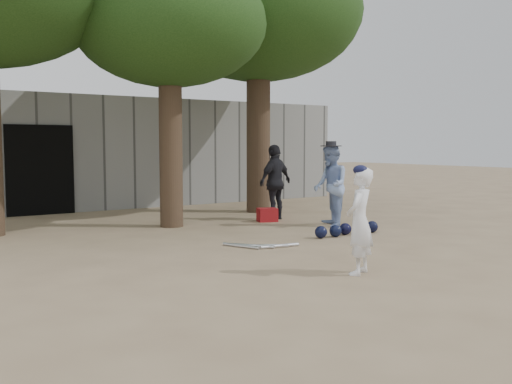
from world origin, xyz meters
TOP-DOWN VIEW (x-y plane):
  - ground at (0.00, 0.00)m, footprint 70.00×70.00m
  - boy_player at (0.77, -1.22)m, footprint 0.62×0.55m
  - spectator_blue at (3.41, 2.39)m, footprint 0.95×1.04m
  - spectator_dark at (3.07, 3.92)m, footprint 1.08×0.67m
  - red_bag at (2.72, 3.73)m, footprint 0.50×0.43m
  - back_building at (-0.00, 10.33)m, footprint 16.00×5.24m
  - helmet_row at (2.87, 1.29)m, footprint 1.51×0.31m
  - bat_pile at (0.77, 1.13)m, footprint 1.07×0.79m
  - tree_row at (0.74, 5.02)m, footprint 11.40×5.80m

SIDE VIEW (x-z plane):
  - ground at x=0.00m, z-range 0.00..0.00m
  - bat_pile at x=0.77m, z-range 0.00..0.06m
  - helmet_row at x=2.87m, z-range 0.00..0.23m
  - red_bag at x=2.72m, z-range 0.00..0.30m
  - boy_player at x=0.77m, z-range 0.00..1.42m
  - spectator_blue at x=3.41m, z-range 0.00..1.72m
  - spectator_dark at x=3.07m, z-range 0.00..1.72m
  - back_building at x=0.00m, z-range 0.00..3.00m
  - tree_row at x=0.74m, z-range 1.34..8.03m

